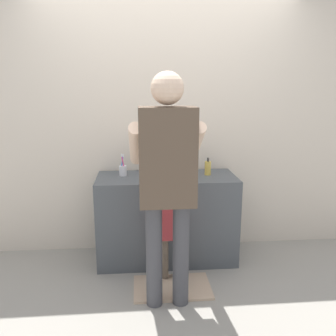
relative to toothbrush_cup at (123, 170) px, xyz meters
The scene contains 10 objects.
ground_plane 1.04m from the toothbrush_cup, 41.68° to the right, with size 14.00×14.00×0.00m, color #9E998E.
back_wall 0.67m from the toothbrush_cup, 32.47° to the left, with size 4.40×0.08×2.70m.
vanity_cabinet 0.62m from the toothbrush_cup, ahead, with size 1.30×0.54×0.83m, color #4C5156.
sink_basin 0.41m from the toothbrush_cup, 11.36° to the right, with size 0.33×0.33×0.11m.
faucet 0.42m from the toothbrush_cup, 16.60° to the left, with size 0.18×0.14×0.18m.
toothbrush_cup is the anchor object (origin of this frame).
soap_bottle 0.80m from the toothbrush_cup, ahead, with size 0.06×0.06×0.16m.
bath_mat 1.14m from the toothbrush_cup, 56.41° to the right, with size 0.64×0.40×0.02m, color #CCAD8E.
child_toddler 0.72m from the toothbrush_cup, 48.77° to the right, with size 0.26×0.26×0.85m.
adult_parent 0.88m from the toothbrush_cup, 66.25° to the right, with size 0.54×0.57×1.75m.
Camera 1 is at (-0.27, -2.90, 1.65)m, focal length 37.92 mm.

